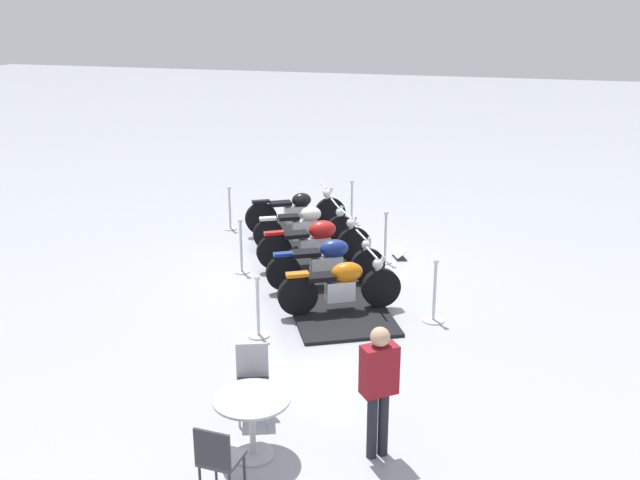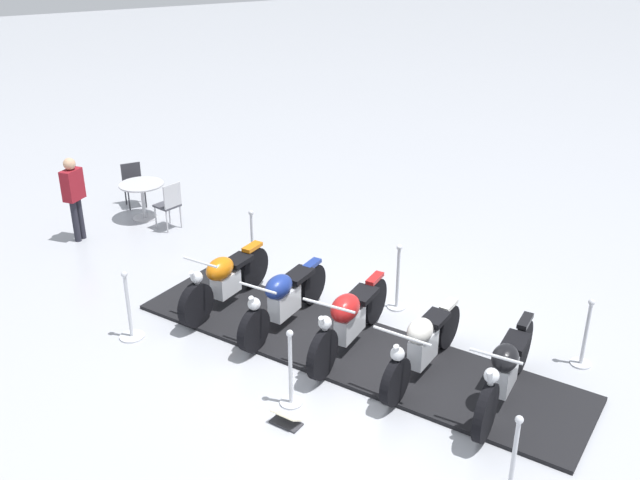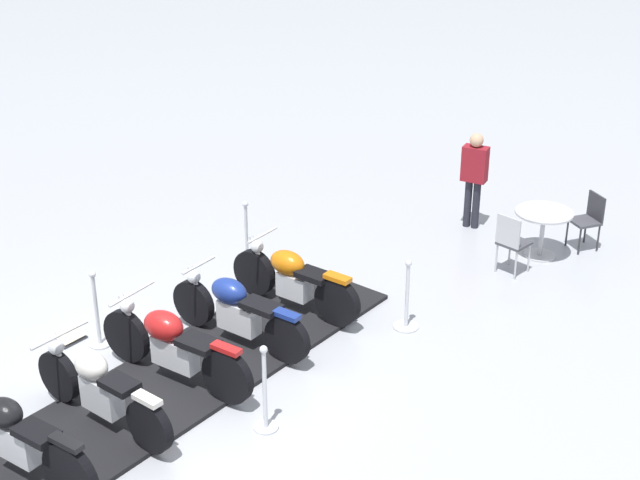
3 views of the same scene
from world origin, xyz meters
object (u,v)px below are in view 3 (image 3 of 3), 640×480
at_px(stanchion_right_mid, 97,319).
at_px(motorcycle_cream, 99,388).
at_px(bystander_person, 474,172).
at_px(cafe_table, 543,222).
at_px(stanchion_left_mid, 265,399).
at_px(cafe_chair_across_table, 512,240).
at_px(stanchion_left_front, 407,307).
at_px(cafe_chair_near_table, 589,218).
at_px(motorcycle_maroon, 172,344).
at_px(motorcycle_navy, 236,310).
at_px(motorcycle_black, 14,435).
at_px(stanchion_right_front, 247,248).
at_px(motorcycle_copper, 293,278).
at_px(info_placard, 71,338).

bearing_deg(stanchion_right_mid, motorcycle_cream, -10.32).
bearing_deg(bystander_person, cafe_table, 67.14).
xyz_separation_m(stanchion_left_mid, cafe_chair_across_table, (-2.13, 4.63, 0.16)).
bearing_deg(stanchion_left_front, stanchion_left_mid, -61.69).
height_order(cafe_table, bystander_person, bystander_person).
relative_size(stanchion_left_mid, cafe_chair_near_table, 1.22).
height_order(motorcycle_maroon, cafe_chair_across_table, motorcycle_maroon).
relative_size(stanchion_left_front, bystander_person, 0.63).
xyz_separation_m(motorcycle_navy, cafe_chair_across_table, (-0.31, 4.34, 0.03)).
xyz_separation_m(stanchion_right_mid, stanchion_left_front, (1.18, 3.85, -0.08)).
xyz_separation_m(motorcycle_maroon, stanchion_right_mid, (-1.22, -0.65, -0.16)).
xyz_separation_m(motorcycle_black, bystander_person, (-3.56, 7.64, 0.43)).
xyz_separation_m(stanchion_right_mid, bystander_person, (-1.27, 6.34, 0.57)).
distance_m(motorcycle_maroon, motorcycle_black, 2.23).
bearing_deg(motorcycle_maroon, stanchion_left_front, -121.94).
distance_m(stanchion_left_front, cafe_chair_near_table, 3.88).
bearing_deg(stanchion_right_front, stanchion_left_front, 28.31).
bearing_deg(motorcycle_black, stanchion_left_front, -110.01).
distance_m(motorcycle_maroon, stanchion_right_front, 3.16).
distance_m(motorcycle_copper, stanchion_left_front, 1.59).
xyz_separation_m(info_placard, cafe_chair_across_table, (0.62, 6.31, 0.49)).
distance_m(motorcycle_navy, motorcycle_black, 3.34).
relative_size(motorcycle_copper, motorcycle_maroon, 0.94).
xyz_separation_m(motorcycle_navy, stanchion_right_front, (-2.04, 0.85, -0.20)).
bearing_deg(info_placard, bystander_person, -19.43).
relative_size(info_placard, cafe_chair_near_table, 0.48).
relative_size(motorcycle_navy, cafe_table, 2.22).
distance_m(cafe_table, cafe_chair_near_table, 0.82).
distance_m(stanchion_right_mid, cafe_chair_near_table, 7.57).
bearing_deg(stanchion_right_front, bystander_person, 88.95).
bearing_deg(stanchion_left_mid, cafe_chair_near_table, 111.11).
bearing_deg(motorcycle_maroon, cafe_chair_near_table, -113.70).
height_order(motorcycle_maroon, cafe_table, motorcycle_maroon).
xyz_separation_m(cafe_chair_near_table, cafe_chair_across_table, (0.27, -1.59, 0.03)).
relative_size(motorcycle_maroon, motorcycle_black, 0.99).
height_order(motorcycle_navy, motorcycle_maroon, motorcycle_maroon).
height_order(motorcycle_copper, stanchion_right_mid, stanchion_right_mid).
distance_m(motorcycle_copper, cafe_table, 4.13).
bearing_deg(stanchion_left_front, motorcycle_copper, -129.27).
distance_m(motorcycle_maroon, stanchion_left_front, 3.20).
distance_m(cafe_chair_near_table, bystander_person, 1.91).
relative_size(motorcycle_maroon, cafe_chair_across_table, 2.09).
bearing_deg(motorcycle_navy, motorcycle_copper, -92.85).
relative_size(motorcycle_copper, stanchion_left_mid, 1.73).
bearing_deg(info_placard, stanchion_right_mid, -63.41).
distance_m(motorcycle_maroon, motorcycle_cream, 1.11).
distance_m(motorcycle_navy, stanchion_right_mid, 1.79).
bearing_deg(stanchion_right_front, stanchion_right_mid, -61.69).
distance_m(motorcycle_maroon, cafe_table, 6.20).
distance_m(motorcycle_black, cafe_chair_across_table, 7.53).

